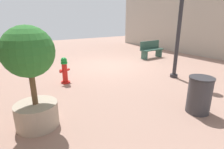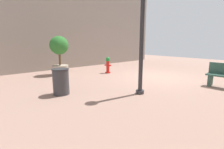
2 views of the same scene
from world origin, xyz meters
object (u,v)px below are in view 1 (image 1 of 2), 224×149
(fire_hydrant, at_px, (65,70))
(street_lamp, at_px, (180,15))
(trash_bin, at_px, (199,95))
(bench_near, at_px, (151,49))
(planter_tree, at_px, (31,71))

(fire_hydrant, xyz_separation_m, street_lamp, (-3.72, 1.67, 1.82))
(fire_hydrant, height_order, trash_bin, fire_hydrant)
(bench_near, height_order, street_lamp, street_lamp)
(planter_tree, distance_m, street_lamp, 5.24)
(street_lamp, bearing_deg, fire_hydrant, -24.24)
(street_lamp, bearing_deg, bench_near, -120.66)
(street_lamp, distance_m, trash_bin, 3.26)
(fire_hydrant, distance_m, bench_near, 5.69)
(fire_hydrant, height_order, street_lamp, street_lamp)
(fire_hydrant, xyz_separation_m, trash_bin, (-1.98, 3.74, -0.02))
(bench_near, xyz_separation_m, planter_tree, (6.90, 3.61, 0.72))
(bench_near, bearing_deg, fire_hydrant, 13.99)
(street_lamp, relative_size, trash_bin, 4.12)
(street_lamp, bearing_deg, trash_bin, 50.03)
(bench_near, bearing_deg, trash_bin, 55.31)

